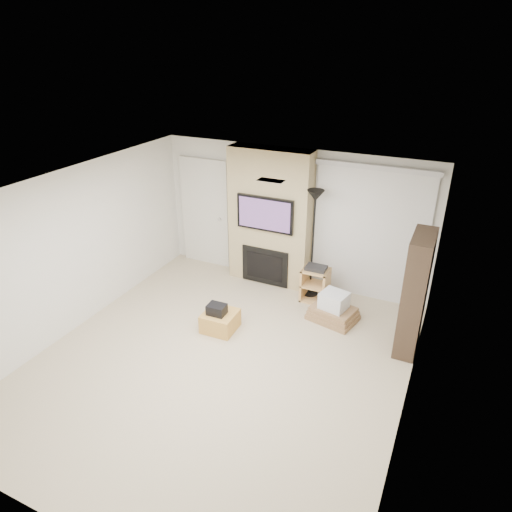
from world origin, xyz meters
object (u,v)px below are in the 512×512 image
at_px(ottoman, 220,321).
at_px(av_stand, 315,283).
at_px(floor_lamp, 314,214).
at_px(bookshelf, 415,294).
at_px(box_stack, 333,310).

bearing_deg(ottoman, av_stand, 54.22).
distance_m(ottoman, floor_lamp, 2.32).
height_order(ottoman, bookshelf, bookshelf).
height_order(floor_lamp, bookshelf, floor_lamp).
bearing_deg(bookshelf, floor_lamp, 155.55).
height_order(ottoman, floor_lamp, floor_lamp).
xyz_separation_m(floor_lamp, box_stack, (0.60, -0.60, -1.35)).
distance_m(ottoman, box_stack, 1.84).
relative_size(ottoman, box_stack, 0.59).
xyz_separation_m(av_stand, bookshelf, (1.67, -0.68, 0.55)).
relative_size(av_stand, bookshelf, 0.37).
distance_m(av_stand, box_stack, 0.68).
height_order(av_stand, box_stack, av_stand).
distance_m(floor_lamp, av_stand, 1.20).
bearing_deg(ottoman, bookshelf, 16.22).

